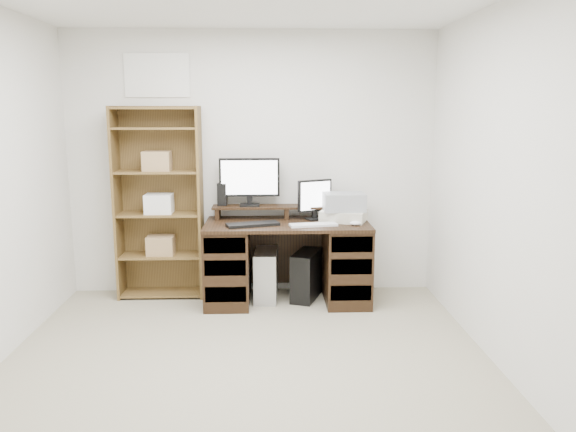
{
  "coord_description": "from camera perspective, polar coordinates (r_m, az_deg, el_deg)",
  "views": [
    {
      "loc": [
        0.16,
        -3.39,
        1.77
      ],
      "look_at": [
        0.33,
        1.43,
        0.85
      ],
      "focal_mm": 35.0,
      "sensor_mm": 36.0,
      "label": 1
    }
  ],
  "objects": [
    {
      "name": "speaker",
      "position": [
        5.36,
        -6.7,
        2.2
      ],
      "size": [
        0.09,
        0.09,
        0.21
      ],
      "primitive_type": "cube",
      "rotation": [
        0.0,
        0.0,
        -0.08
      ],
      "color": "black",
      "rests_on": "riser_shelf"
    },
    {
      "name": "room",
      "position": [
        3.44,
        -4.65,
        2.08
      ],
      "size": [
        3.54,
        4.04,
        2.54
      ],
      "color": "tan",
      "rests_on": "ground"
    },
    {
      "name": "basket",
      "position": [
        5.19,
        5.69,
        1.44
      ],
      "size": [
        0.39,
        0.28,
        0.16
      ],
      "primitive_type": "cube",
      "rotation": [
        0.0,
        0.0,
        0.03
      ],
      "color": "gray",
      "rests_on": "printer"
    },
    {
      "name": "mouse",
      "position": [
        5.04,
        6.86,
        -0.73
      ],
      "size": [
        0.12,
        0.1,
        0.04
      ],
      "primitive_type": "ellipsoid",
      "rotation": [
        0.0,
        0.0,
        0.33
      ],
      "color": "white",
      "rests_on": "desk"
    },
    {
      "name": "bookshelf",
      "position": [
        5.41,
        -12.92,
        1.46
      ],
      "size": [
        0.8,
        0.3,
        1.8
      ],
      "color": "brown",
      "rests_on": "ground"
    },
    {
      "name": "monitor_wide",
      "position": [
        5.31,
        -3.94,
        3.75
      ],
      "size": [
        0.57,
        0.15,
        0.45
      ],
      "rotation": [
        0.0,
        0.0,
        0.01
      ],
      "color": "black",
      "rests_on": "riser_shelf"
    },
    {
      "name": "keyboard_white",
      "position": [
        4.99,
        2.6,
        -0.9
      ],
      "size": [
        0.44,
        0.2,
        0.02
      ],
      "primitive_type": "cube",
      "rotation": [
        0.0,
        0.0,
        0.17
      ],
      "color": "silver",
      "rests_on": "desk"
    },
    {
      "name": "tower_black",
      "position": [
        5.34,
        1.88,
        -6.03
      ],
      "size": [
        0.33,
        0.49,
        0.45
      ],
      "rotation": [
        0.0,
        0.0,
        -0.34
      ],
      "color": "black",
      "rests_on": "ground"
    },
    {
      "name": "tower_silver",
      "position": [
        5.33,
        -2.25,
        -5.97
      ],
      "size": [
        0.23,
        0.48,
        0.47
      ],
      "primitive_type": "cube",
      "rotation": [
        0.0,
        0.0,
        -0.05
      ],
      "color": "#AEB0B5",
      "rests_on": "ground"
    },
    {
      "name": "desk",
      "position": [
        5.22,
        -0.08,
        -4.53
      ],
      "size": [
        1.5,
        0.7,
        0.75
      ],
      "color": "black",
      "rests_on": "ground"
    },
    {
      "name": "monitor_small",
      "position": [
        5.25,
        2.74,
        1.84
      ],
      "size": [
        0.33,
        0.19,
        0.38
      ],
      "rotation": [
        0.0,
        0.0,
        0.42
      ],
      "color": "black",
      "rests_on": "desk"
    },
    {
      "name": "riser_shelf",
      "position": [
        5.33,
        -0.16,
        0.77
      ],
      "size": [
        1.4,
        0.22,
        0.12
      ],
      "color": "black",
      "rests_on": "desk"
    },
    {
      "name": "printer",
      "position": [
        5.22,
        5.67,
        0.02
      ],
      "size": [
        0.48,
        0.42,
        0.1
      ],
      "primitive_type": "cube",
      "rotation": [
        0.0,
        0.0,
        -0.34
      ],
      "color": "beige",
      "rests_on": "desk"
    },
    {
      "name": "keyboard_black",
      "position": [
        4.99,
        -3.6,
        -0.86
      ],
      "size": [
        0.49,
        0.28,
        0.03
      ],
      "primitive_type": "cube",
      "rotation": [
        0.0,
        0.0,
        0.3
      ],
      "color": "black",
      "rests_on": "desk"
    }
  ]
}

